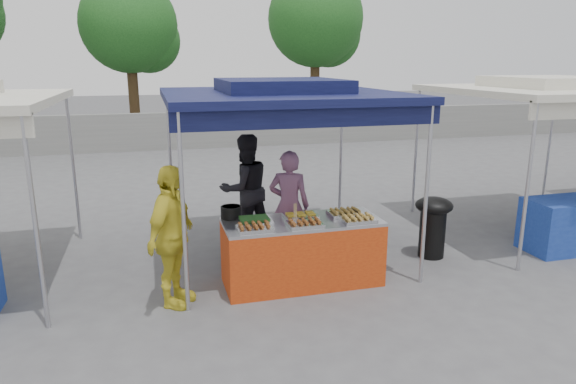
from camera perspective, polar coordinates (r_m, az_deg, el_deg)
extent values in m
plane|color=#535355|center=(6.91, 1.32, -9.67)|extent=(80.00, 80.00, 0.00)
cube|color=slate|center=(17.29, -9.11, 6.82)|extent=(40.00, 0.25, 1.20)
cylinder|color=#ADADB3|center=(5.80, -11.55, -2.61)|extent=(0.05, 0.05, 2.30)
cylinder|color=#ADADB3|center=(6.67, 15.09, -0.59)|extent=(0.05, 0.05, 2.30)
cylinder|color=#ADADB3|center=(8.71, -12.91, 2.99)|extent=(0.05, 0.05, 2.30)
cylinder|color=#ADADB3|center=(9.31, 5.88, 4.00)|extent=(0.05, 0.05, 2.30)
cube|color=#0E123B|center=(7.29, -0.84, 10.71)|extent=(3.20, 3.20, 0.10)
cube|color=#0E123B|center=(7.28, -0.84, 11.73)|extent=(1.65, 1.65, 0.18)
cube|color=#0E123B|center=(5.87, 2.84, 8.34)|extent=(3.20, 0.04, 0.25)
cylinder|color=#ADADB3|center=(5.92, -26.21, -3.50)|extent=(0.05, 0.05, 2.30)
cylinder|color=#ADADB3|center=(8.79, -22.72, 2.33)|extent=(0.05, 0.05, 2.30)
cylinder|color=#ADADB3|center=(7.52, 25.03, 0.21)|extent=(0.05, 0.05, 2.30)
cylinder|color=#ADADB3|center=(9.94, 14.00, 4.30)|extent=(0.05, 0.05, 2.30)
cylinder|color=#ADADB3|center=(11.69, 27.02, 4.61)|extent=(0.05, 0.05, 2.30)
cube|color=beige|center=(9.47, 27.05, 10.02)|extent=(3.20, 3.20, 0.10)
cube|color=beige|center=(9.46, 27.14, 10.80)|extent=(1.65, 1.65, 0.18)
cylinder|color=#3B2A17|center=(19.33, -16.80, 10.79)|extent=(0.36, 0.36, 3.62)
sphere|color=#1F561C|center=(19.34, -17.30, 17.38)|extent=(3.31, 3.31, 3.31)
sphere|color=#1F561C|center=(19.51, -15.34, 15.95)|extent=(2.28, 2.28, 2.28)
cylinder|color=#3B2A17|center=(20.20, 2.99, 11.89)|extent=(0.36, 0.36, 3.90)
sphere|color=#1F561C|center=(20.24, 3.09, 18.67)|extent=(3.56, 3.56, 3.56)
sphere|color=#1F561C|center=(20.59, 4.54, 17.02)|extent=(2.45, 2.45, 2.45)
cube|color=#B23610|center=(6.67, 1.58, -6.83)|extent=(2.00, 0.80, 0.81)
cube|color=#ADADB3|center=(6.52, 1.61, -3.35)|extent=(2.00, 0.80, 0.04)
cube|color=#B8B8BD|center=(6.13, -3.71, -4.09)|extent=(0.42, 0.30, 0.05)
cube|color=brown|center=(6.12, -3.71, -3.76)|extent=(0.35, 0.25, 0.02)
cube|color=#B8B8BD|center=(6.28, 1.89, -3.63)|extent=(0.42, 0.30, 0.05)
cube|color=brown|center=(6.27, 1.89, -3.30)|extent=(0.35, 0.25, 0.02)
cube|color=#B8B8BD|center=(6.51, 7.79, -3.10)|extent=(0.42, 0.30, 0.05)
cube|color=olive|center=(6.50, 7.80, -2.79)|extent=(0.35, 0.25, 0.02)
cube|color=#B8B8BD|center=(6.42, -3.75, -3.26)|extent=(0.42, 0.30, 0.05)
cube|color=#20501B|center=(6.40, -3.75, -2.94)|extent=(0.35, 0.25, 0.02)
cube|color=#B8B8BD|center=(6.60, 1.40, -2.71)|extent=(0.42, 0.30, 0.05)
cube|color=gold|center=(6.59, 1.40, -2.41)|extent=(0.35, 0.25, 0.02)
cube|color=#B8B8BD|center=(6.75, 6.33, -2.42)|extent=(0.42, 0.30, 0.05)
cube|color=olive|center=(6.74, 6.34, -2.11)|extent=(0.35, 0.25, 0.02)
cylinder|color=black|center=(6.63, -6.32, -2.25)|extent=(0.27, 0.27, 0.16)
cylinder|color=#ADADB3|center=(6.29, 0.80, -3.36)|extent=(0.08, 0.08, 0.10)
cylinder|color=black|center=(7.85, 15.72, -4.39)|extent=(0.37, 0.37, 0.73)
ellipsoid|color=black|center=(7.73, 15.94, -1.41)|extent=(0.54, 0.54, 0.24)
cube|color=#122795|center=(7.12, -2.96, -7.71)|extent=(0.47, 0.33, 0.28)
cube|color=#122795|center=(7.30, 2.75, -7.15)|extent=(0.46, 0.32, 0.28)
cube|color=#122795|center=(7.21, 2.78, -5.15)|extent=(0.44, 0.31, 0.27)
imported|color=#7E5071|center=(7.36, 0.12, -1.51)|extent=(0.69, 0.59, 1.60)
imported|color=black|center=(8.06, -4.76, 0.33)|extent=(0.99, 0.86, 1.73)
imported|color=gold|center=(6.08, -12.79, -4.91)|extent=(0.84, 1.06, 1.69)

